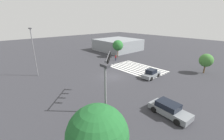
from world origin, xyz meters
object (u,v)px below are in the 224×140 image
at_px(traffic_signal_mast, 108,68).
at_px(tree_corner_c, 206,60).
at_px(car_2, 169,109).
at_px(pedestrian, 116,57).
at_px(street_light_pole_b, 33,49).
at_px(tree_corner_a, 118,45).
at_px(tree_corner_b, 98,135).
at_px(car_1, 151,74).
at_px(street_light_pole_a, 106,101).

xyz_separation_m(traffic_signal_mast, tree_corner_c, (-4.41, -22.29, -2.19)).
xyz_separation_m(car_2, pedestrian, (21.80, -11.80, 0.16)).
bearing_deg(car_2, street_light_pole_b, -158.72).
bearing_deg(tree_corner_a, tree_corner_b, 134.24).
distance_m(car_1, car_2, 11.87).
xyz_separation_m(pedestrian, street_light_pole_b, (1.99, 19.26, 4.51)).
bearing_deg(tree_corner_c, tree_corner_a, 9.85).
bearing_deg(tree_corner_b, car_2, -86.86).
xyz_separation_m(street_light_pole_b, tree_corner_c, (-21.35, -26.20, -2.67)).
relative_size(tree_corner_a, tree_corner_c, 1.22).
relative_size(traffic_signal_mast, pedestrian, 4.06).
height_order(street_light_pole_a, tree_corner_a, street_light_pole_a).
height_order(car_1, pedestrian, car_1).
xyz_separation_m(tree_corner_b, tree_corner_c, (3.02, -29.34, -1.09)).
relative_size(car_2, street_light_pole_b, 0.54).
relative_size(car_1, street_light_pole_b, 0.48).
height_order(car_1, street_light_pole_b, street_light_pole_b).
bearing_deg(traffic_signal_mast, car_1, -38.14).
height_order(car_2, tree_corner_a, tree_corner_a).
bearing_deg(tree_corner_c, street_light_pole_b, 50.82).
bearing_deg(car_1, traffic_signal_mast, -177.57).
bearing_deg(pedestrian, tree_corner_a, 174.67).
xyz_separation_m(pedestrian, tree_corner_c, (-19.36, -6.94, 1.84)).
bearing_deg(pedestrian, street_light_pole_a, 1.78).
distance_m(traffic_signal_mast, tree_corner_b, 10.30).
bearing_deg(car_2, car_1, 138.19).
height_order(traffic_signal_mast, car_1, traffic_signal_mast).
height_order(tree_corner_a, tree_corner_c, tree_corner_a).
distance_m(pedestrian, tree_corner_c, 20.65).
height_order(pedestrian, tree_corner_c, tree_corner_c).
height_order(street_light_pole_b, tree_corner_b, street_light_pole_b).
distance_m(car_1, street_light_pole_b, 22.73).
relative_size(pedestrian, street_light_pole_a, 0.21).
bearing_deg(traffic_signal_mast, tree_corner_a, -1.68).
height_order(street_light_pole_a, tree_corner_b, street_light_pole_a).
bearing_deg(traffic_signal_mast, street_light_pole_a, -176.11).
xyz_separation_m(street_light_pole_a, tree_corner_a, (23.09, -23.43, -1.16)).
bearing_deg(car_2, pedestrian, 155.45).
bearing_deg(tree_corner_a, street_light_pole_b, 91.28).
xyz_separation_m(traffic_signal_mast, street_light_pole_a, (-5.65, 4.93, -0.33)).
bearing_deg(street_light_pole_a, tree_corner_c, -87.39).
relative_size(traffic_signal_mast, tree_corner_a, 1.30).
distance_m(car_2, street_light_pole_a, 9.39).
height_order(car_2, pedestrian, pedestrian).
distance_m(car_2, street_light_pole_b, 25.37).
relative_size(pedestrian, tree_corner_a, 0.32).
xyz_separation_m(car_1, street_light_pole_b, (15.50, 15.95, 4.67)).
bearing_deg(pedestrian, tree_corner_b, 1.31).
bearing_deg(pedestrian, traffic_signal_mast, 0.59).
bearing_deg(tree_corner_c, traffic_signal_mast, 78.81).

